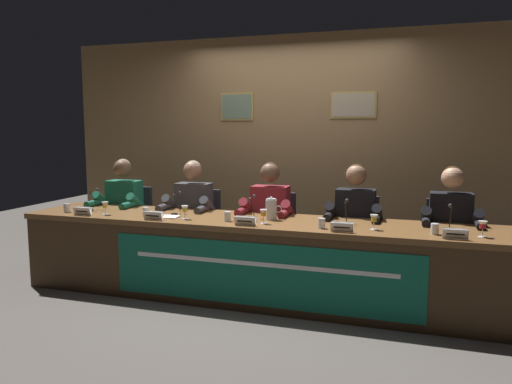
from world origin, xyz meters
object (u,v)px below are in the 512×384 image
object	(u,v)px
chair_center	(273,238)
water_cup_right	(321,224)
juice_glass_far_left	(105,206)
nameplate_right	(342,227)
water_cup_center	(228,217)
nameplate_far_right	(455,234)
microphone_right	(345,217)
water_cup_far_right	(435,230)
nameplate_far_left	(83,211)
panelist_right	(354,220)
water_cup_left	(146,212)
panelist_far_left	(120,207)
juice_glass_left	(185,210)
nameplate_center	(246,221)
microphone_far_left	(93,203)
juice_glass_center	(263,214)
panelist_far_right	(451,225)
nameplate_left	(153,216)
chair_left	(199,233)
water_pitcher_central	(271,209)
microphone_left	(176,207)
panelist_left	(190,211)
microphone_center	(251,211)
water_cup_far_left	(67,208)
juice_glass_right	(374,219)
conference_table	(252,246)
chair_right	(356,244)
juice_glass_far_right	(483,226)
microphone_far_right	(450,223)
panelist_center	(268,215)
chair_far_left	(131,228)
document_stack_left	(167,217)

from	to	relation	value
chair_center	water_cup_right	size ratio (longest dim) A/B	10.48
juice_glass_far_left	nameplate_right	distance (m)	2.27
water_cup_center	nameplate_far_right	xyz separation A→B (m)	(1.87, -0.14, 0.00)
microphone_right	water_cup_right	bearing A→B (deg)	-130.02
water_cup_center	water_cup_far_right	world-z (taller)	same
nameplate_right	microphone_right	distance (m)	0.29
nameplate_far_left	water_cup_right	distance (m)	2.26
panelist_right	nameplate_right	bearing A→B (deg)	-91.38
water_cup_left	panelist_far_left	bearing A→B (deg)	139.32
juice_glass_left	nameplate_center	world-z (taller)	juice_glass_left
microphone_far_left	juice_glass_center	distance (m)	1.84
panelist_far_left	panelist_far_right	bearing A→B (deg)	0.00
nameplate_center	nameplate_far_right	world-z (taller)	same
water_cup_center	nameplate_left	bearing A→B (deg)	-167.42
chair_left	water_pitcher_central	xyz separation A→B (m)	(0.97, -0.54, 0.39)
microphone_far_left	microphone_left	world-z (taller)	same
panelist_left	nameplate_left	xyz separation A→B (m)	(-0.04, -0.69, 0.06)
panelist_far_left	microphone_center	xyz separation A→B (m)	(1.62, -0.39, 0.10)
water_cup_far_left	juice_glass_center	world-z (taller)	juice_glass_center
juice_glass_right	nameplate_far_right	distance (m)	0.63
water_cup_left	microphone_left	bearing A→B (deg)	36.38
juice_glass_right	conference_table	bearing A→B (deg)	179.09
chair_right	microphone_right	xyz separation A→B (m)	(-0.03, -0.60, 0.37)
panelist_far_right	juice_glass_far_right	world-z (taller)	panelist_far_right
water_cup_far_right	microphone_far_right	bearing A→B (deg)	46.73
water_cup_far_left	chair_center	bearing A→B (deg)	22.79
nameplate_far_left	microphone_left	bearing A→B (deg)	20.12
juice_glass_center	juice_glass_left	bearing A→B (deg)	-178.81
nameplate_far_left	panelist_far_right	xyz separation A→B (m)	(3.29, 0.68, -0.06)
nameplate_right	water_cup_center	bearing A→B (deg)	171.82
nameplate_far_left	nameplate_far_right	distance (m)	3.28
panelist_left	panelist_right	distance (m)	1.67
microphone_far_left	panelist_center	world-z (taller)	panelist_center
juice_glass_center	water_cup_right	bearing A→B (deg)	-5.56
nameplate_center	water_cup_right	size ratio (longest dim) A/B	2.20
water_cup_left	water_cup_center	bearing A→B (deg)	0.43
microphone_far_left	microphone_center	size ratio (longest dim) A/B	1.00
panelist_right	nameplate_right	size ratio (longest dim) A/B	6.74
panelist_left	nameplate_far_right	world-z (taller)	panelist_left
juice_glass_left	panelist_right	world-z (taller)	panelist_right
juice_glass_far_left	panelist_right	world-z (taller)	panelist_right
nameplate_center	nameplate_right	distance (m)	0.81
conference_table	chair_right	distance (m)	1.09
chair_far_left	document_stack_left	distance (m)	1.17
nameplate_right	microphone_far_right	world-z (taller)	microphone_far_right
microphone_center	panelist_right	xyz separation A→B (m)	(0.88, 0.39, -0.10)
water_cup_left	water_pitcher_central	xyz separation A→B (m)	(1.16, 0.20, 0.06)
panelist_left	chair_right	size ratio (longest dim) A/B	1.37
nameplate_left	panelist_right	world-z (taller)	panelist_right
water_cup_left	chair_right	bearing A→B (deg)	21.85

